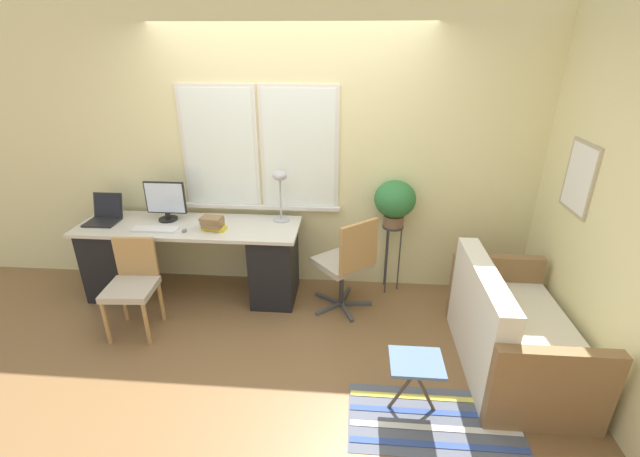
{
  "coord_description": "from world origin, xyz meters",
  "views": [
    {
      "loc": [
        0.58,
        -3.28,
        2.35
      ],
      "look_at": [
        0.3,
        0.16,
        0.83
      ],
      "focal_mm": 24.0,
      "sensor_mm": 36.0,
      "label": 1
    }
  ],
  "objects": [
    {
      "name": "folding_stool",
      "position": [
        1.03,
        -1.03,
        0.38
      ],
      "size": [
        0.35,
        0.3,
        0.43
      ],
      "color": "slate",
      "rests_on": "ground_plane"
    },
    {
      "name": "ground_plane",
      "position": [
        0.0,
        0.0,
        0.0
      ],
      "size": [
        14.0,
        14.0,
        0.0
      ],
      "primitive_type": "plane",
      "color": "brown"
    },
    {
      "name": "couch_loveseat",
      "position": [
        1.82,
        -0.51,
        0.29
      ],
      "size": [
        0.77,
        1.32,
        0.83
      ],
      "rotation": [
        0.0,
        0.0,
        1.57
      ],
      "color": "white",
      "rests_on": "ground_plane"
    },
    {
      "name": "floor_rug_striped",
      "position": [
        1.17,
        -1.11,
        0.0
      ],
      "size": [
        1.15,
        0.59,
        0.01
      ],
      "color": "#565B6B",
      "rests_on": "ground_plane"
    },
    {
      "name": "desk",
      "position": [
        -0.95,
        0.31,
        0.41
      ],
      "size": [
        2.09,
        0.62,
        0.75
      ],
      "color": "beige",
      "rests_on": "ground_plane"
    },
    {
      "name": "wall_right_with_picture",
      "position": [
        2.34,
        0.0,
        1.35
      ],
      "size": [
        0.08,
        9.0,
        2.7
      ],
      "color": "beige",
      "rests_on": "ground_plane"
    },
    {
      "name": "laptop",
      "position": [
        -1.79,
        0.34,
        0.81
      ],
      "size": [
        0.29,
        0.3,
        0.25
      ],
      "color": "black",
      "rests_on": "desk"
    },
    {
      "name": "potted_plant",
      "position": [
        0.98,
        0.55,
        0.97
      ],
      "size": [
        0.39,
        0.39,
        0.45
      ],
      "color": "brown",
      "rests_on": "plant_stand"
    },
    {
      "name": "wall_back_with_window",
      "position": [
        -0.01,
        0.7,
        1.35
      ],
      "size": [
        9.0,
        0.12,
        2.7
      ],
      "color": "beige",
      "rests_on": "ground_plane"
    },
    {
      "name": "monitor",
      "position": [
        -1.19,
        0.42,
        0.95
      ],
      "size": [
        0.39,
        0.18,
        0.38
      ],
      "color": "black",
      "rests_on": "desk"
    },
    {
      "name": "mouse",
      "position": [
        -0.93,
        0.15,
        0.77
      ],
      "size": [
        0.04,
        0.06,
        0.03
      ],
      "color": "slate",
      "rests_on": "desk"
    },
    {
      "name": "desk_chair_wooden",
      "position": [
        -1.27,
        -0.27,
        0.45
      ],
      "size": [
        0.42,
        0.43,
        0.81
      ],
      "rotation": [
        0.0,
        0.0,
        0.06
      ],
      "color": "#B2844C",
      "rests_on": "ground_plane"
    },
    {
      "name": "book_stack",
      "position": [
        -0.69,
        0.22,
        0.82
      ],
      "size": [
        0.23,
        0.16,
        0.13
      ],
      "color": "yellow",
      "rests_on": "desk"
    },
    {
      "name": "keyboard",
      "position": [
        -1.22,
        0.17,
        0.76
      ],
      "size": [
        0.42,
        0.13,
        0.02
      ],
      "color": "silver",
      "rests_on": "desk"
    },
    {
      "name": "desk_lamp",
      "position": [
        -0.1,
        0.5,
        1.12
      ],
      "size": [
        0.16,
        0.16,
        0.49
      ],
      "color": "#ADADB2",
      "rests_on": "desk"
    },
    {
      "name": "office_chair_swivel",
      "position": [
        0.55,
        0.16,
        0.5
      ],
      "size": [
        0.61,
        0.62,
        0.94
      ],
      "rotation": [
        0.0,
        0.0,
        3.85
      ],
      "color": "#47474C",
      "rests_on": "ground_plane"
    },
    {
      "name": "plant_stand",
      "position": [
        0.98,
        0.55,
        0.58
      ],
      "size": [
        0.2,
        0.2,
        0.71
      ],
      "color": "#333338",
      "rests_on": "ground_plane"
    }
  ]
}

